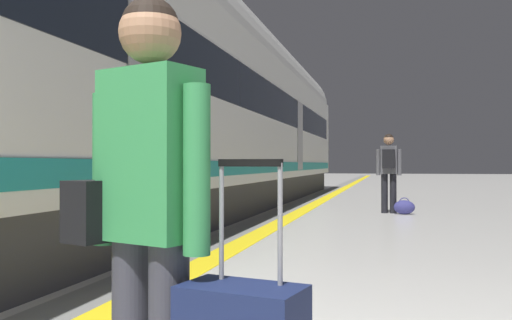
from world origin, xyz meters
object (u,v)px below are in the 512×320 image
(traveller_foreground, at_px, (146,200))
(duffel_bag_near, at_px, (404,207))
(high_speed_train, at_px, (181,93))
(passenger_near, at_px, (389,166))

(traveller_foreground, xyz_separation_m, duffel_bag_near, (1.10, 10.37, -0.80))
(high_speed_train, distance_m, passenger_near, 4.74)
(high_speed_train, bearing_deg, traveller_foreground, -69.20)
(passenger_near, bearing_deg, duffel_bag_near, -32.01)
(traveller_foreground, distance_m, passenger_near, 10.60)
(traveller_foreground, xyz_separation_m, passenger_near, (0.78, 10.57, 0.07))
(high_speed_train, xyz_separation_m, traveller_foreground, (3.26, -8.58, -1.55))
(passenger_near, distance_m, duffel_bag_near, 0.95)
(high_speed_train, bearing_deg, passenger_near, 26.27)
(passenger_near, bearing_deg, traveller_foreground, -94.19)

